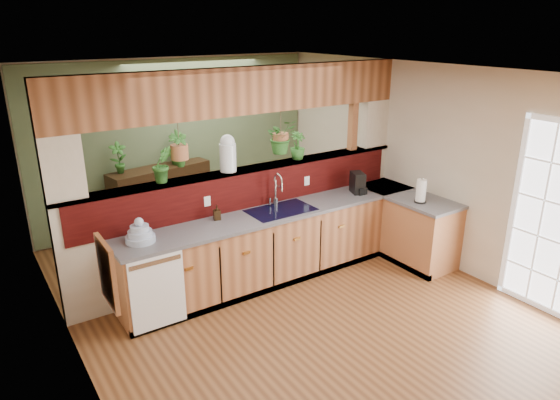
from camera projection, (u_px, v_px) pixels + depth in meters
ground at (311, 316)px, 5.53m from camera, size 4.60×7.00×0.01m
ceiling at (316, 76)px, 4.66m from camera, size 4.60×7.00×0.01m
wall_back at (179, 142)px, 7.85m from camera, size 4.60×0.02×2.60m
wall_left at (79, 262)px, 3.90m from camera, size 0.02×7.00×2.60m
wall_right at (458, 171)px, 6.30m from camera, size 0.02×7.00×2.60m
pass_through_partition at (249, 183)px, 6.21m from camera, size 4.60×0.21×2.60m
pass_through_ledge at (247, 169)px, 6.14m from camera, size 4.60×0.21×0.04m
header_beam at (245, 91)px, 5.82m from camera, size 4.60×0.15×0.55m
sage_backwall at (179, 142)px, 7.83m from camera, size 4.55×0.02×2.55m
countertop at (323, 236)px, 6.50m from camera, size 4.14×1.52×0.90m
dishwasher at (158, 292)px, 5.13m from camera, size 0.58×0.03×0.82m
navy_sink at (281, 216)px, 6.16m from camera, size 0.82×0.50×0.18m
french_door at (555, 223)px, 5.35m from camera, size 0.06×1.02×2.16m
framed_print at (107, 273)px, 3.20m from camera, size 0.04×0.35×0.45m
faucet at (277, 188)px, 6.20m from camera, size 0.19×0.19×0.43m
dish_stack at (140, 234)px, 5.21m from camera, size 0.31×0.31×0.27m
soap_dispenser at (217, 213)px, 5.80m from camera, size 0.10×0.10×0.17m
coffee_maker at (358, 184)px, 6.71m from camera, size 0.15×0.25×0.28m
paper_towel at (421, 191)px, 6.35m from camera, size 0.15×0.15×0.32m
glass_jar at (228, 153)px, 5.92m from camera, size 0.20×0.20×0.45m
ledge_plant_left at (162, 164)px, 5.50m from camera, size 0.25×0.21×0.42m
ledge_plant_right at (298, 146)px, 6.47m from camera, size 0.21×0.21×0.36m
hanging_plant_a at (179, 137)px, 5.52m from camera, size 0.24×0.20×0.54m
hanging_plant_b at (281, 122)px, 6.22m from camera, size 0.39×0.34×0.55m
shelving_console at (162, 200)px, 7.69m from camera, size 1.62×0.69×1.04m
shelf_plant_a at (119, 158)px, 7.13m from camera, size 0.26×0.19×0.46m
shelf_plant_b at (178, 149)px, 7.60m from camera, size 0.36×0.36×0.48m
floor_plant at (262, 207)px, 7.65m from camera, size 0.90×0.84×0.81m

